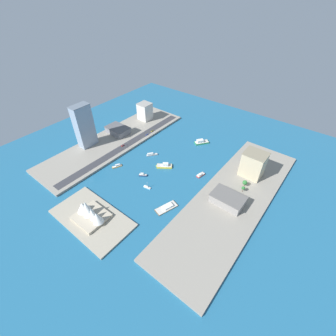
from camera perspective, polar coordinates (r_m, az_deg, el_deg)
name	(u,v)px	position (r m, az deg, el deg)	size (l,w,h in m)	color
ground_plane	(165,166)	(305.92, -0.70, 0.42)	(440.00, 440.00, 0.00)	#23668E
quay_west	(232,199)	(270.97, 15.56, -7.47)	(70.00, 240.00, 2.90)	gray
quay_east	(116,140)	(362.43, -12.77, 6.65)	(70.00, 240.00, 2.90)	gray
peninsula_point	(92,218)	(257.47, -18.24, -11.65)	(87.17, 46.93, 2.00)	#A89E89
road_strip	(126,145)	(345.87, -10.20, 5.59)	(11.74, 228.00, 0.15)	#38383D
sailboat_small_white	(147,187)	(276.82, -5.18, -4.70)	(10.12, 4.18, 9.12)	white
patrol_launch_navy	(143,175)	(292.48, -6.19, -1.69)	(10.75, 8.34, 4.23)	#1E284C
water_taxi_orange	(117,166)	(311.72, -12.41, 0.50)	(8.61, 13.26, 3.64)	orange
yacht_sleek_gray	(151,154)	(324.64, -4.11, 3.34)	(11.75, 14.73, 4.15)	#999EA3
tugboat_red	(200,175)	(293.90, 8.01, -1.69)	(6.81, 13.18, 3.46)	red
ferry_green_doubledeck	(201,142)	(352.30, 8.19, 6.39)	(19.02, 21.94, 6.29)	#2D8C4C
barge_flat_brown	(167,207)	(254.23, -0.28, -9.64)	(16.84, 26.73, 3.19)	brown
ferry_yellow_fast	(164,166)	(303.81, -0.88, 0.58)	(20.51, 18.01, 5.95)	yellow
carpark_squat_concrete	(228,199)	(260.11, 14.51, -7.48)	(35.40, 23.28, 10.92)	gray
tower_tall_glass	(84,126)	(345.80, -19.97, 9.68)	(14.58, 25.93, 61.25)	#8C9EB2
office_block_beige	(253,164)	(297.16, 20.25, 0.88)	(26.66, 22.70, 32.46)	#C6B793
warehouse_low_gray	(118,130)	(375.66, -12.26, 9.16)	(35.71, 24.26, 9.78)	gray
hotel_broad_white	(145,111)	(404.90, -5.71, 13.72)	(20.28, 20.22, 28.15)	silver
taxi_yellow_cab	(152,131)	(373.97, -3.93, 9.16)	(1.84, 4.54, 1.57)	black
hatchback_blue	(147,134)	(364.92, -5.25, 8.22)	(1.97, 4.52, 1.50)	black
pickup_red	(123,145)	(344.46, -11.10, 5.47)	(2.04, 4.68, 1.50)	black
traffic_light_waterfront	(127,146)	(336.82, -9.97, 5.47)	(0.36, 0.36, 6.50)	black
opera_landmark	(89,212)	(252.00, -18.79, -10.31)	(36.96, 29.71, 21.27)	#BCAD93
park_tree_cluster	(244,184)	(282.67, 18.33, -3.81)	(7.20, 14.52, 8.21)	brown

